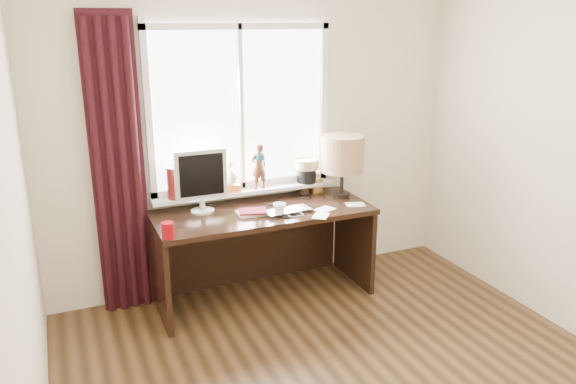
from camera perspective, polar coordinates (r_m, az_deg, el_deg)
name	(u,v)px	position (r m, az deg, el deg)	size (l,w,h in m)	color
wall_back	(258,131)	(4.61, -3.11, 6.19)	(3.50, 2.60, 0.00)	beige
wall_left	(11,257)	(2.43, -26.35, -5.97)	(4.00, 2.60, 0.00)	beige
laptop	(288,211)	(4.31, -0.02, -1.95)	(0.36, 0.23, 0.03)	silver
mug	(279,209)	(4.26, -0.87, -1.69)	(0.10, 0.09, 0.10)	white
red_cup	(168,230)	(3.90, -12.11, -3.82)	(0.08, 0.08, 0.11)	#7E0408
window	(243,133)	(4.52, -4.57, 6.01)	(1.52, 0.21, 1.40)	white
curtain	(118,170)	(4.31, -16.89, 2.16)	(0.38, 0.09, 2.25)	black
desk	(259,235)	(4.55, -2.94, -4.37)	(1.70, 0.70, 0.75)	black
monitor	(201,177)	(4.31, -8.83, 1.49)	(0.40, 0.18, 0.49)	beige
notebook_stack	(252,212)	(4.29, -3.66, -2.07)	(0.25, 0.20, 0.03)	beige
brush_holder	(304,187)	(4.78, 1.63, 0.56)	(0.09, 0.09, 0.25)	black
icon_frame	(318,186)	(4.78, 3.07, 0.59)	(0.10, 0.03, 0.13)	gold
table_lamp	(343,154)	(4.63, 5.56, 3.82)	(0.35, 0.35, 0.52)	black
loose_papers	(334,210)	(4.40, 4.70, -1.80)	(0.55, 0.30, 0.00)	white
desk_cables	(289,207)	(4.43, 0.08, -1.55)	(0.50, 0.49, 0.01)	black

